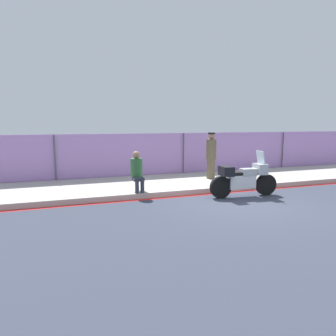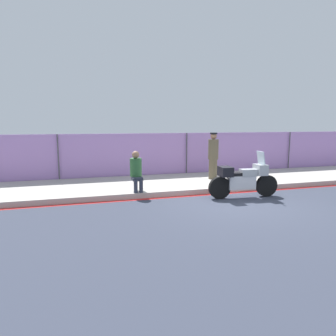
# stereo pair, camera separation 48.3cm
# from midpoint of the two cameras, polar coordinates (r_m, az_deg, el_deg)

# --- Properties ---
(ground_plane) EXTENTS (120.00, 120.00, 0.00)m
(ground_plane) POSITION_cam_midpoint_polar(r_m,az_deg,el_deg) (9.38, 14.27, -6.31)
(ground_plane) COLOR #333847
(sidewalk) EXTENTS (39.38, 3.26, 0.18)m
(sidewalk) POSITION_cam_midpoint_polar(r_m,az_deg,el_deg) (11.81, 7.36, -2.62)
(sidewalk) COLOR #ADA89E
(sidewalk) RESTS_ON ground_plane
(curb_paint_stripe) EXTENTS (39.38, 0.18, 0.01)m
(curb_paint_stripe) POSITION_cam_midpoint_polar(r_m,az_deg,el_deg) (10.31, 11.17, -4.84)
(curb_paint_stripe) COLOR red
(curb_paint_stripe) RESTS_ON ground_plane
(storefront_fence) EXTENTS (37.42, 0.17, 1.94)m
(storefront_fence) POSITION_cam_midpoint_polar(r_m,az_deg,el_deg) (13.25, 4.46, 2.49)
(storefront_fence) COLOR #AD7FC6
(storefront_fence) RESTS_ON ground_plane
(motorcycle) EXTENTS (2.32, 0.60, 1.48)m
(motorcycle) POSITION_cam_midpoint_polar(r_m,az_deg,el_deg) (9.87, 15.49, -2.08)
(motorcycle) COLOR black
(motorcycle) RESTS_ON ground_plane
(officer_standing) EXTENTS (0.40, 0.40, 1.82)m
(officer_standing) POSITION_cam_midpoint_polar(r_m,az_deg,el_deg) (11.89, 9.76, 2.38)
(officer_standing) COLOR brown
(officer_standing) RESTS_ON sidewalk
(person_seated_on_curb) EXTENTS (0.38, 0.67, 1.29)m
(person_seated_on_curb) POSITION_cam_midpoint_polar(r_m,az_deg,el_deg) (9.74, -4.67, -0.18)
(person_seated_on_curb) COLOR #2D3342
(person_seated_on_curb) RESTS_ON sidewalk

